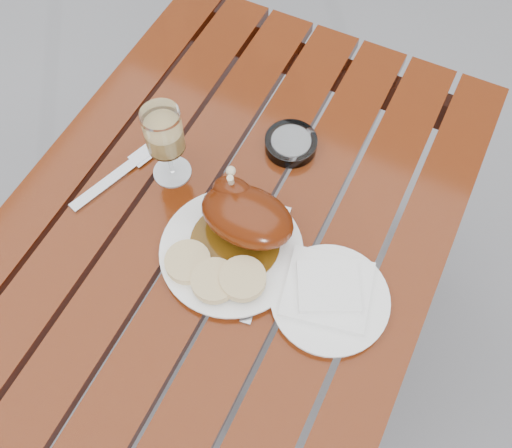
{
  "coord_description": "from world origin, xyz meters",
  "views": [
    {
      "loc": [
        0.29,
        -0.42,
        1.68
      ],
      "look_at": [
        0.06,
        0.04,
        0.78
      ],
      "focal_mm": 40.0,
      "sensor_mm": 36.0,
      "label": 1
    }
  ],
  "objects": [
    {
      "name": "ashtray",
      "position": [
        0.04,
        0.25,
        0.76
      ],
      "size": [
        0.12,
        0.12,
        0.03
      ],
      "primitive_type": "cylinder",
      "rotation": [
        0.0,
        0.0,
        -0.17
      ],
      "color": "#B2B7BC",
      "rests_on": "table"
    },
    {
      "name": "dinner_plate",
      "position": [
        0.04,
        -0.02,
        0.76
      ],
      "size": [
        0.34,
        0.34,
        0.02
      ],
      "primitive_type": "cylinder",
      "rotation": [
        0.0,
        0.0,
        0.39
      ],
      "color": "white",
      "rests_on": "table"
    },
    {
      "name": "knife",
      "position": [
        0.11,
        -0.03,
        0.75
      ],
      "size": [
        0.05,
        0.21,
        0.01
      ],
      "primitive_type": "cube",
      "rotation": [
        0.0,
        0.0,
        0.15
      ],
      "color": "gray",
      "rests_on": "table"
    },
    {
      "name": "roast_duck",
      "position": [
        0.04,
        0.03,
        0.81
      ],
      "size": [
        0.18,
        0.17,
        0.13
      ],
      "color": "#543309",
      "rests_on": "dinner_plate"
    },
    {
      "name": "bread_dumplings",
      "position": [
        0.04,
        -0.08,
        0.78
      ],
      "size": [
        0.18,
        0.11,
        0.03
      ],
      "color": "#D5B782",
      "rests_on": "dinner_plate"
    },
    {
      "name": "wine_glass",
      "position": [
        -0.14,
        0.09,
        0.84
      ],
      "size": [
        0.09,
        0.09,
        0.18
      ],
      "primitive_type": "cylinder",
      "rotation": [
        0.0,
        0.0,
        -0.16
      ],
      "color": "tan",
      "rests_on": "table"
    },
    {
      "name": "fork",
      "position": [
        -0.24,
        0.01,
        0.75
      ],
      "size": [
        0.08,
        0.18,
        0.01
      ],
      "primitive_type": "cube",
      "rotation": [
        0.0,
        0.0,
        -0.32
      ],
      "color": "gray",
      "rests_on": "table"
    },
    {
      "name": "napkin",
      "position": [
        0.23,
        -0.02,
        0.77
      ],
      "size": [
        0.17,
        0.16,
        0.01
      ],
      "primitive_type": "cube",
      "rotation": [
        0.0,
        0.0,
        0.21
      ],
      "color": "white",
      "rests_on": "side_plate"
    },
    {
      "name": "ground",
      "position": [
        0.0,
        0.0,
        0.0
      ],
      "size": [
        60.0,
        60.0,
        0.0
      ],
      "primitive_type": "plane",
      "color": "slate",
      "rests_on": "ground"
    },
    {
      "name": "side_plate",
      "position": [
        0.24,
        -0.03,
        0.76
      ],
      "size": [
        0.26,
        0.26,
        0.02
      ],
      "primitive_type": "cylinder",
      "rotation": [
        0.0,
        0.0,
        -0.32
      ],
      "color": "white",
      "rests_on": "table"
    },
    {
      "name": "table",
      "position": [
        0.0,
        0.0,
        0.38
      ],
      "size": [
        0.8,
        1.2,
        0.75
      ],
      "primitive_type": "cube",
      "color": "#65270C",
      "rests_on": "ground"
    }
  ]
}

